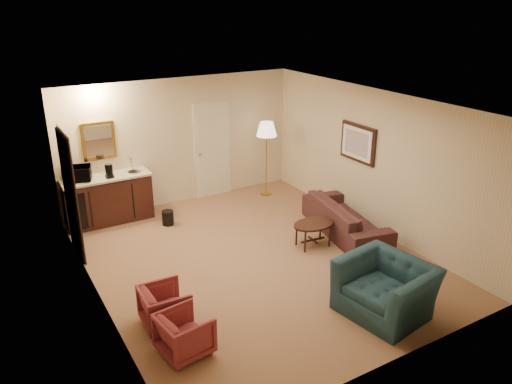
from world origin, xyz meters
TOP-DOWN VIEW (x-y plane):
  - ground at (0.00, 0.00)m, footprint 6.00×6.00m
  - room_walls at (-0.10, 0.77)m, footprint 5.02×6.01m
  - wetbar_cabinet at (-1.65, 2.72)m, footprint 1.64×0.58m
  - sofa at (1.95, 0.00)m, footprint 0.99×2.16m
  - teal_armchair at (0.79, -2.20)m, footprint 0.93×1.26m
  - rose_chair_near at (-1.90, -0.94)m, footprint 0.58×0.61m
  - rose_chair_far at (-1.90, -1.60)m, footprint 0.61×0.65m
  - coffee_table at (1.13, -0.11)m, footprint 0.80×0.58m
  - floor_lamp at (1.70, 2.39)m, footprint 0.57×0.57m
  - waste_bin at (-0.74, 2.00)m, footprint 0.25×0.25m
  - microwave at (-2.15, 2.76)m, footprint 0.55×0.41m
  - coffee_maker at (-1.60, 2.62)m, footprint 0.18×0.18m

SIDE VIEW (x-z plane):
  - ground at x=0.00m, z-range 0.00..0.00m
  - waste_bin at x=-0.74m, z-range 0.00..0.28m
  - coffee_table at x=1.13m, z-range 0.00..0.43m
  - rose_chair_far at x=-1.90m, z-range 0.00..0.60m
  - rose_chair_near at x=-1.90m, z-range 0.00..0.61m
  - sofa at x=1.95m, z-range 0.00..0.81m
  - wetbar_cabinet at x=-1.65m, z-range 0.00..0.92m
  - teal_armchair at x=0.79m, z-range 0.00..1.01m
  - floor_lamp at x=1.70m, z-range 0.00..1.64m
  - coffee_maker at x=-1.60m, z-range 0.92..1.19m
  - microwave at x=-2.15m, z-range 0.92..1.25m
  - room_walls at x=-0.10m, z-range 0.41..3.02m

